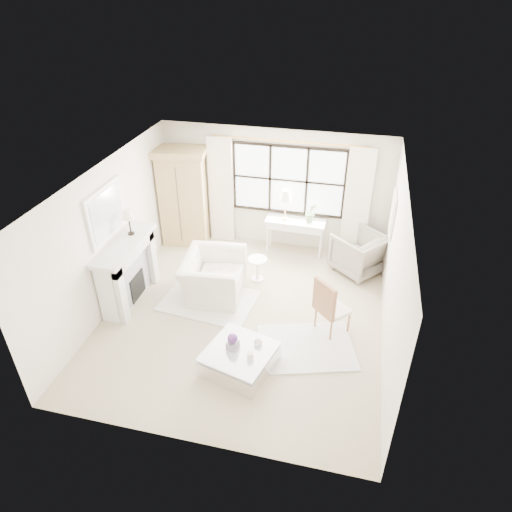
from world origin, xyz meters
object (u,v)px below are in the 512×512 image
object	(u,v)px
armoire	(183,197)
console_table	(295,236)
club_armchair	(213,276)
coffee_table	(240,359)

from	to	relation	value
armoire	console_table	distance (m)	2.65
armoire	club_armchair	xyz separation A→B (m)	(1.25, -1.82, -0.73)
console_table	club_armchair	xyz separation A→B (m)	(-1.29, -1.91, 0.01)
coffee_table	club_armchair	bearing A→B (deg)	134.14
armoire	coffee_table	xyz separation A→B (m)	(2.27, -3.63, -0.96)
armoire	club_armchair	size ratio (longest dim) A/B	1.77
armoire	club_armchair	world-z (taller)	armoire
armoire	console_table	bearing A→B (deg)	-6.95
console_table	club_armchair	bearing A→B (deg)	-122.26
armoire	coffee_table	size ratio (longest dim) A/B	1.83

